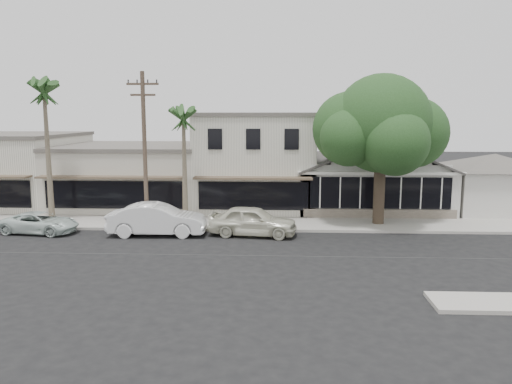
{
  "coord_description": "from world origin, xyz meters",
  "views": [
    {
      "loc": [
        -1.37,
        -22.8,
        6.57
      ],
      "look_at": [
        -2.71,
        6.0,
        2.13
      ],
      "focal_mm": 35.0,
      "sensor_mm": 36.0,
      "label": 1
    }
  ],
  "objects_px": {
    "utility_pole": "(145,147)",
    "car_2": "(40,223)",
    "car_0": "(253,221)",
    "car_1": "(157,219)",
    "shade_tree": "(379,127)"
  },
  "relations": [
    {
      "from": "car_0",
      "to": "shade_tree",
      "type": "distance_m",
      "value": 9.46
    },
    {
      "from": "car_0",
      "to": "car_1",
      "type": "bearing_deg",
      "value": 98.73
    },
    {
      "from": "utility_pole",
      "to": "car_1",
      "type": "height_order",
      "value": "utility_pole"
    },
    {
      "from": "utility_pole",
      "to": "car_0",
      "type": "relative_size",
      "value": 1.85
    },
    {
      "from": "utility_pole",
      "to": "car_0",
      "type": "distance_m",
      "value": 7.45
    },
    {
      "from": "utility_pole",
      "to": "shade_tree",
      "type": "distance_m",
      "value": 13.72
    },
    {
      "from": "car_0",
      "to": "car_1",
      "type": "relative_size",
      "value": 0.91
    },
    {
      "from": "utility_pole",
      "to": "car_2",
      "type": "distance_m",
      "value": 7.25
    },
    {
      "from": "car_1",
      "to": "car_0",
      "type": "bearing_deg",
      "value": -90.32
    },
    {
      "from": "car_0",
      "to": "car_1",
      "type": "distance_m",
      "value": 5.28
    },
    {
      "from": "car_0",
      "to": "car_2",
      "type": "relative_size",
      "value": 1.14
    },
    {
      "from": "car_1",
      "to": "car_2",
      "type": "height_order",
      "value": "car_1"
    },
    {
      "from": "utility_pole",
      "to": "car_2",
      "type": "bearing_deg",
      "value": -168.76
    },
    {
      "from": "shade_tree",
      "to": "car_2",
      "type": "bearing_deg",
      "value": -170.91
    },
    {
      "from": "utility_pole",
      "to": "car_1",
      "type": "relative_size",
      "value": 1.68
    }
  ]
}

